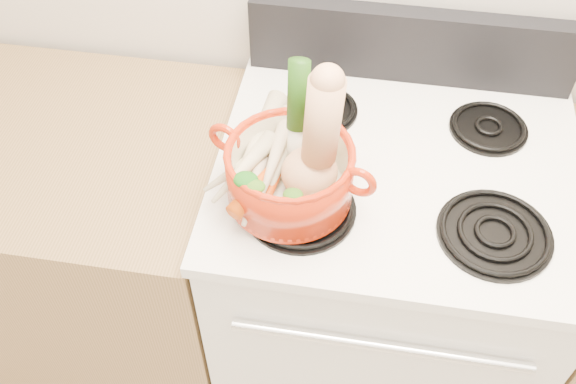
% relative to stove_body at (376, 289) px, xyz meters
% --- Properties ---
extents(stove_body, '(0.76, 0.65, 0.92)m').
position_rel_stove_body_xyz_m(stove_body, '(0.00, 0.00, 0.00)').
color(stove_body, white).
rests_on(stove_body, floor).
extents(cooktop, '(0.78, 0.67, 0.03)m').
position_rel_stove_body_xyz_m(cooktop, '(0.00, 0.00, 0.47)').
color(cooktop, white).
rests_on(cooktop, stove_body).
extents(control_backsplash, '(0.76, 0.05, 0.18)m').
position_rel_stove_body_xyz_m(control_backsplash, '(0.00, 0.30, 0.58)').
color(control_backsplash, black).
rests_on(control_backsplash, cooktop).
extents(oven_handle, '(0.60, 0.02, 0.02)m').
position_rel_stove_body_xyz_m(oven_handle, '(0.00, -0.34, 0.32)').
color(oven_handle, silver).
rests_on(oven_handle, stove_body).
extents(counter_left, '(1.36, 0.65, 0.90)m').
position_rel_stove_body_xyz_m(counter_left, '(-1.07, 0.00, -0.01)').
color(counter_left, olive).
rests_on(counter_left, floor).
extents(burner_front_left, '(0.22, 0.22, 0.02)m').
position_rel_stove_body_xyz_m(burner_front_left, '(-0.19, -0.16, 0.50)').
color(burner_front_left, black).
rests_on(burner_front_left, cooktop).
extents(burner_front_right, '(0.22, 0.22, 0.02)m').
position_rel_stove_body_xyz_m(burner_front_right, '(0.19, -0.16, 0.50)').
color(burner_front_right, black).
rests_on(burner_front_right, cooktop).
extents(burner_back_left, '(0.17, 0.17, 0.02)m').
position_rel_stove_body_xyz_m(burner_back_left, '(-0.19, 0.14, 0.50)').
color(burner_back_left, black).
rests_on(burner_back_left, cooktop).
extents(burner_back_right, '(0.17, 0.17, 0.02)m').
position_rel_stove_body_xyz_m(burner_back_right, '(0.19, 0.14, 0.50)').
color(burner_back_right, black).
rests_on(burner_back_right, cooktop).
extents(dutch_oven, '(0.30, 0.30, 0.12)m').
position_rel_stove_body_xyz_m(dutch_oven, '(-0.22, -0.14, 0.57)').
color(dutch_oven, '#A9230A').
rests_on(dutch_oven, burner_front_left).
extents(pot_handle_left, '(0.07, 0.03, 0.07)m').
position_rel_stove_body_xyz_m(pot_handle_left, '(-0.35, -0.10, 0.61)').
color(pot_handle_left, '#A9230A').
rests_on(pot_handle_left, dutch_oven).
extents(pot_handle_right, '(0.07, 0.03, 0.07)m').
position_rel_stove_body_xyz_m(pot_handle_right, '(-0.08, -0.17, 0.61)').
color(pot_handle_right, '#A9230A').
rests_on(pot_handle_right, dutch_oven).
extents(squash, '(0.15, 0.14, 0.28)m').
position_rel_stove_body_xyz_m(squash, '(-0.18, -0.14, 0.67)').
color(squash, '#E5A575').
rests_on(squash, dutch_oven).
extents(leek, '(0.04, 0.08, 0.27)m').
position_rel_stove_body_xyz_m(leek, '(-0.21, -0.09, 0.67)').
color(leek, silver).
rests_on(leek, dutch_oven).
extents(ginger, '(0.10, 0.08, 0.04)m').
position_rel_stove_body_xyz_m(ginger, '(-0.20, -0.07, 0.55)').
color(ginger, tan).
rests_on(ginger, dutch_oven).
extents(parsnip_0, '(0.05, 0.25, 0.07)m').
position_rel_stove_body_xyz_m(parsnip_0, '(-0.28, -0.13, 0.56)').
color(parsnip_0, beige).
rests_on(parsnip_0, dutch_oven).
extents(parsnip_1, '(0.19, 0.19, 0.07)m').
position_rel_stove_body_xyz_m(parsnip_1, '(-0.30, -0.11, 0.56)').
color(parsnip_1, beige).
rests_on(parsnip_1, dutch_oven).
extents(parsnip_2, '(0.07, 0.20, 0.06)m').
position_rel_stove_body_xyz_m(parsnip_2, '(-0.24, -0.09, 0.57)').
color(parsnip_2, beige).
rests_on(parsnip_2, dutch_oven).
extents(parsnip_3, '(0.12, 0.19, 0.06)m').
position_rel_stove_body_xyz_m(parsnip_3, '(-0.31, -0.14, 0.58)').
color(parsnip_3, beige).
rests_on(parsnip_3, dutch_oven).
extents(parsnip_4, '(0.09, 0.24, 0.07)m').
position_rel_stove_body_xyz_m(parsnip_4, '(-0.29, -0.06, 0.58)').
color(parsnip_4, beige).
rests_on(parsnip_4, dutch_oven).
extents(parsnip_5, '(0.06, 0.22, 0.06)m').
position_rel_stove_body_xyz_m(parsnip_5, '(-0.25, -0.10, 0.59)').
color(parsnip_5, beige).
rests_on(parsnip_5, dutch_oven).
extents(carrot_0, '(0.06, 0.15, 0.04)m').
position_rel_stove_body_xyz_m(carrot_0, '(-0.25, -0.16, 0.55)').
color(carrot_0, '#C13309').
rests_on(carrot_0, dutch_oven).
extents(carrot_1, '(0.10, 0.17, 0.05)m').
position_rel_stove_body_xyz_m(carrot_1, '(-0.27, -0.17, 0.56)').
color(carrot_1, '#D1480A').
rests_on(carrot_1, dutch_oven).
extents(carrot_2, '(0.04, 0.15, 0.04)m').
position_rel_stove_body_xyz_m(carrot_2, '(-0.20, -0.18, 0.56)').
color(carrot_2, '#B93409').
rests_on(carrot_2, dutch_oven).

